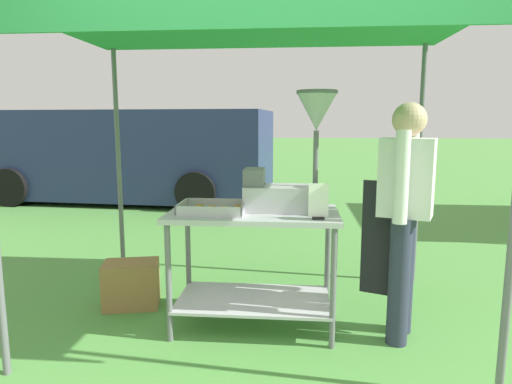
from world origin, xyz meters
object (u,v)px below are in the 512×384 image
(donut_cart, at_px, (254,245))
(supply_crate, at_px, (131,284))
(menu_sign, at_px, (318,204))
(vendor, at_px, (404,210))
(donut_fryer, at_px, (294,164))
(stall_canopy, at_px, (255,28))
(donut_tray, at_px, (212,209))
(van_navy, at_px, (123,154))

(donut_cart, relative_size, supply_crate, 2.45)
(menu_sign, bearing_deg, vendor, 13.19)
(donut_fryer, relative_size, vendor, 0.52)
(donut_cart, xyz_separation_m, donut_fryer, (0.28, 0.04, 0.58))
(stall_canopy, relative_size, vendor, 1.87)
(donut_tray, relative_size, donut_fryer, 0.54)
(supply_crate, bearing_deg, donut_fryer, -10.14)
(donut_tray, bearing_deg, stall_canopy, 28.98)
(supply_crate, xyz_separation_m, van_navy, (-1.96, 4.90, 0.70))
(stall_canopy, bearing_deg, van_navy, 120.47)
(donut_cart, xyz_separation_m, van_navy, (-2.99, 5.17, 0.27))
(donut_tray, relative_size, supply_crate, 0.93)
(donut_cart, bearing_deg, van_navy, 119.99)
(donut_tray, bearing_deg, menu_sign, -12.03)
(stall_canopy, distance_m, vendor, 1.60)
(stall_canopy, height_order, vendor, stall_canopy)
(donut_fryer, height_order, menu_sign, donut_fryer)
(stall_canopy, relative_size, donut_cart, 2.52)
(stall_canopy, distance_m, donut_tray, 1.28)
(donut_cart, height_order, vendor, vendor)
(menu_sign, bearing_deg, van_navy, 122.47)
(van_navy, bearing_deg, supply_crate, -68.15)
(donut_fryer, bearing_deg, stall_canopy, 169.06)
(donut_fryer, distance_m, vendor, 0.80)
(stall_canopy, bearing_deg, supply_crate, 170.09)
(menu_sign, height_order, van_navy, van_navy)
(menu_sign, bearing_deg, stall_canopy, 144.86)
(donut_tray, relative_size, vendor, 0.28)
(donut_tray, height_order, menu_sign, menu_sign)
(menu_sign, bearing_deg, supply_crate, 161.49)
(stall_canopy, relative_size, menu_sign, 12.87)
(menu_sign, relative_size, van_navy, 0.04)
(stall_canopy, xyz_separation_m, supply_crate, (-1.02, 0.18, -1.94))
(donut_cart, relative_size, van_navy, 0.21)
(donut_tray, bearing_deg, donut_fryer, 10.33)
(vendor, bearing_deg, donut_cart, 175.57)
(donut_cart, bearing_deg, donut_tray, -168.37)
(donut_tray, xyz_separation_m, menu_sign, (0.73, -0.15, 0.08))
(donut_fryer, relative_size, supply_crate, 1.72)
(donut_cart, distance_m, van_navy, 5.98)
(stall_canopy, relative_size, donut_tray, 6.61)
(donut_fryer, bearing_deg, menu_sign, -57.75)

